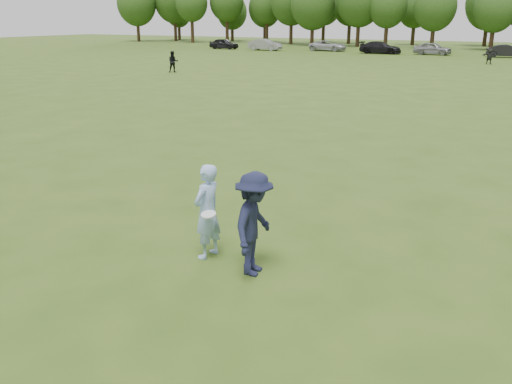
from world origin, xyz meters
TOP-DOWN VIEW (x-y plane):
  - ground at (0.00, 0.00)m, footprint 200.00×200.00m
  - thrower at (0.25, -0.02)m, footprint 0.49×0.69m
  - defender at (1.33, -0.23)m, footprint 0.83×1.27m
  - player_far_a at (-21.26, 28.50)m, footprint 1.03×1.01m
  - player_far_d at (0.47, 48.86)m, footprint 1.51×0.84m
  - car_a at (-34.72, 58.86)m, footprint 4.18×1.77m
  - car_b at (-28.19, 58.53)m, footprint 4.49×1.58m
  - car_c at (-20.26, 61.12)m, footprint 4.92×2.44m
  - car_d at (-12.75, 58.96)m, footprint 5.01×2.05m
  - car_e at (-6.77, 59.86)m, footprint 4.45×2.15m
  - car_f at (1.29, 59.06)m, footprint 4.23×1.58m
  - disc_in_play at (0.44, -0.28)m, footprint 0.33×0.33m

SIDE VIEW (x-z plane):
  - ground at x=0.00m, z-range 0.00..0.00m
  - car_c at x=-20.26m, z-range 0.00..1.34m
  - car_f at x=1.29m, z-range 0.00..1.38m
  - car_a at x=-34.72m, z-range 0.00..1.41m
  - car_d at x=-12.75m, z-range 0.00..1.45m
  - car_e at x=-6.77m, z-range 0.00..1.47m
  - car_b at x=-28.19m, z-range 0.00..1.48m
  - player_far_d at x=0.47m, z-range 0.00..1.56m
  - player_far_a at x=-21.26m, z-range 0.00..1.68m
  - thrower at x=0.25m, z-range 0.00..1.80m
  - defender at x=1.33m, z-range 0.00..1.84m
  - disc_in_play at x=0.44m, z-range 0.92..1.01m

